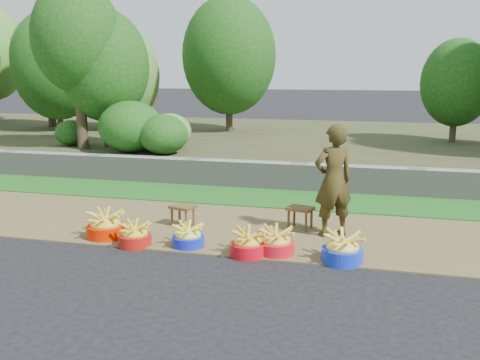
% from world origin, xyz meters
% --- Properties ---
extents(ground_plane, '(120.00, 120.00, 0.00)m').
position_xyz_m(ground_plane, '(0.00, 0.00, 0.00)').
color(ground_plane, black).
rests_on(ground_plane, ground).
extents(dirt_shoulder, '(80.00, 2.50, 0.02)m').
position_xyz_m(dirt_shoulder, '(0.00, 1.25, 0.01)').
color(dirt_shoulder, brown).
rests_on(dirt_shoulder, ground).
extents(grass_verge, '(80.00, 1.50, 0.04)m').
position_xyz_m(grass_verge, '(0.00, 3.25, 0.02)').
color(grass_verge, '#1F631C').
rests_on(grass_verge, ground).
extents(retaining_wall, '(80.00, 0.35, 0.55)m').
position_xyz_m(retaining_wall, '(0.00, 4.10, 0.28)').
color(retaining_wall, gray).
rests_on(retaining_wall, ground).
extents(earth_bank, '(80.00, 10.00, 0.50)m').
position_xyz_m(earth_bank, '(0.00, 9.00, 0.25)').
color(earth_bank, '#3C3F23').
rests_on(earth_bank, ground).
extents(vegetation, '(29.96, 8.26, 4.75)m').
position_xyz_m(vegetation, '(-2.30, 7.89, 2.72)').
color(vegetation, '#3A301E').
rests_on(vegetation, earth_bank).
extents(basin_a, '(0.54, 0.54, 0.41)m').
position_xyz_m(basin_a, '(-2.24, 0.33, 0.18)').
color(basin_a, red).
rests_on(basin_a, ground).
extents(basin_b, '(0.45, 0.45, 0.34)m').
position_xyz_m(basin_b, '(-1.69, 0.13, 0.15)').
color(basin_b, '#AA1710').
rests_on(basin_b, ground).
extents(basin_c, '(0.44, 0.44, 0.33)m').
position_xyz_m(basin_c, '(-0.96, 0.25, 0.15)').
color(basin_c, '#1323C3').
rests_on(basin_c, ground).
extents(basin_d, '(0.47, 0.47, 0.35)m').
position_xyz_m(basin_d, '(-0.09, 0.13, 0.16)').
color(basin_d, red).
rests_on(basin_d, ground).
extents(basin_e, '(0.48, 0.48, 0.36)m').
position_xyz_m(basin_e, '(0.25, 0.26, 0.16)').
color(basin_e, red).
rests_on(basin_e, ground).
extents(basin_f, '(0.52, 0.52, 0.39)m').
position_xyz_m(basin_f, '(1.11, 0.17, 0.17)').
color(basin_f, '#1431CE').
rests_on(basin_f, ground).
extents(stool_left, '(0.42, 0.37, 0.32)m').
position_xyz_m(stool_left, '(-1.37, 1.15, 0.27)').
color(stool_left, brown).
rests_on(stool_left, dirt_shoulder).
extents(stool_right, '(0.44, 0.38, 0.33)m').
position_xyz_m(stool_right, '(0.40, 1.45, 0.28)').
color(stool_right, brown).
rests_on(stool_right, dirt_shoulder).
extents(vendor_woman, '(0.70, 0.64, 1.61)m').
position_xyz_m(vendor_woman, '(0.89, 1.22, 0.83)').
color(vendor_woman, black).
rests_on(vendor_woman, dirt_shoulder).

